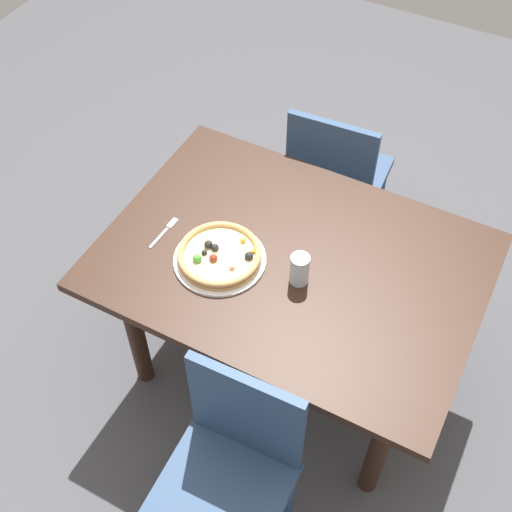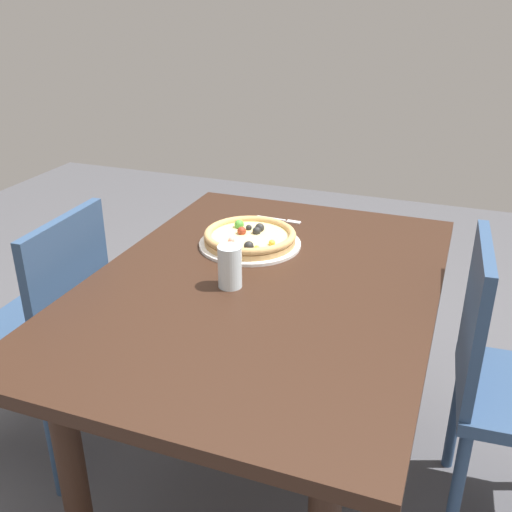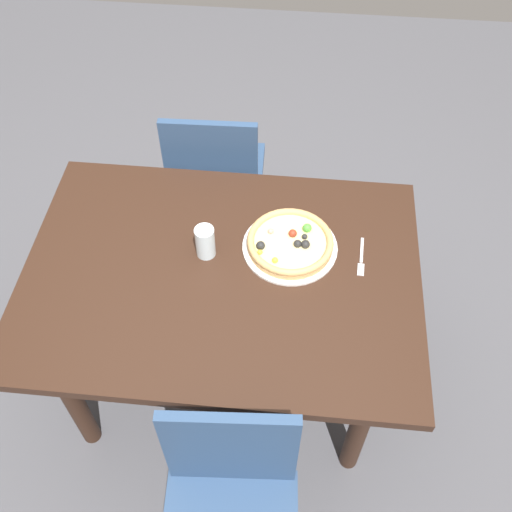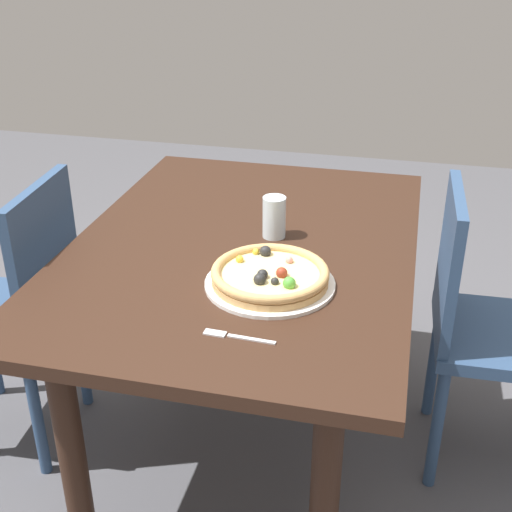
% 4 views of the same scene
% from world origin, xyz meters
% --- Properties ---
extents(ground_plane, '(6.00, 6.00, 0.00)m').
position_xyz_m(ground_plane, '(0.00, 0.00, 0.00)').
color(ground_plane, '#4C4C51').
extents(dining_table, '(1.33, 0.96, 0.73)m').
position_xyz_m(dining_table, '(0.00, 0.00, 0.63)').
color(dining_table, '#331E14').
rests_on(dining_table, ground).
extents(chair_near, '(0.41, 0.41, 0.89)m').
position_xyz_m(chair_near, '(0.13, -0.69, 0.49)').
color(chair_near, navy).
rests_on(chair_near, ground).
extents(chair_far, '(0.43, 0.43, 0.89)m').
position_xyz_m(chair_far, '(-0.11, 0.69, 0.49)').
color(chair_far, navy).
rests_on(chair_far, ground).
extents(plate, '(0.33, 0.33, 0.01)m').
position_xyz_m(plate, '(-0.22, -0.13, 0.74)').
color(plate, white).
rests_on(plate, dining_table).
extents(pizza, '(0.30, 0.30, 0.05)m').
position_xyz_m(pizza, '(-0.22, -0.13, 0.76)').
color(pizza, tan).
rests_on(pizza, plate).
extents(fork, '(0.02, 0.17, 0.00)m').
position_xyz_m(fork, '(-0.47, -0.10, 0.74)').
color(fork, silver).
rests_on(fork, dining_table).
extents(drinking_glass, '(0.07, 0.07, 0.12)m').
position_xyz_m(drinking_glass, '(0.06, -0.07, 0.79)').
color(drinking_glass, silver).
rests_on(drinking_glass, dining_table).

